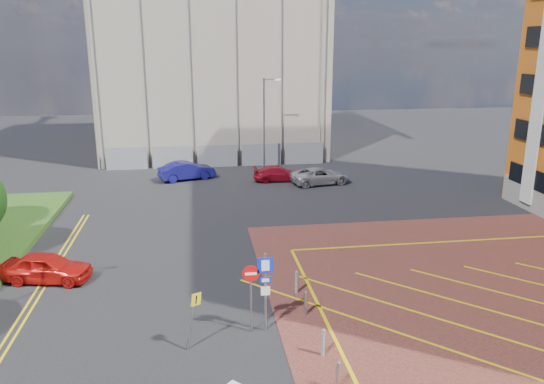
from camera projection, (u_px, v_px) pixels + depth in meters
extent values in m
plane|color=black|center=(256.00, 345.00, 19.55)|extent=(140.00, 140.00, 0.00)
cylinder|color=#9EA0A8|center=(264.00, 125.00, 45.72)|extent=(0.16, 0.16, 8.00)
cylinder|color=#9EA0A8|center=(271.00, 79.00, 44.76)|extent=(1.20, 0.10, 0.10)
cube|color=silver|center=(278.00, 80.00, 44.86)|extent=(0.50, 0.15, 0.12)
cylinder|color=#9EA0A8|center=(265.00, 293.00, 20.15)|extent=(0.10, 0.10, 3.20)
cube|color=#0A21BE|center=(265.00, 265.00, 19.81)|extent=(0.60, 0.04, 0.60)
cube|color=white|center=(265.00, 266.00, 19.78)|extent=(0.30, 0.02, 0.42)
cube|color=#0A21BE|center=(265.00, 280.00, 19.97)|extent=(0.40, 0.04, 0.25)
cube|color=white|center=(265.00, 280.00, 19.95)|extent=(0.28, 0.02, 0.14)
cube|color=white|center=(265.00, 291.00, 20.09)|extent=(0.35, 0.04, 0.35)
cylinder|color=#9EA0A8|center=(251.00, 300.00, 20.14)|extent=(0.08, 0.08, 2.70)
cylinder|color=red|center=(251.00, 274.00, 19.81)|extent=(0.64, 0.04, 0.64)
cube|color=white|center=(251.00, 274.00, 19.79)|extent=(0.44, 0.02, 0.10)
cylinder|color=#9EA0A8|center=(191.00, 322.00, 19.02)|extent=(0.48, 0.08, 2.18)
cube|color=yellow|center=(196.00, 299.00, 18.78)|extent=(0.40, 0.40, 0.52)
cylinder|color=#9EA0A8|center=(338.00, 378.00, 16.89)|extent=(0.14, 0.14, 0.90)
cylinder|color=black|center=(323.00, 344.00, 18.79)|extent=(0.14, 0.14, 0.90)
cylinder|color=#9EA0A8|center=(306.00, 304.00, 21.65)|extent=(0.14, 0.14, 0.90)
cylinder|color=black|center=(297.00, 283.00, 23.56)|extent=(0.14, 0.14, 0.90)
cube|color=#9F9382|center=(210.00, 42.00, 54.73)|extent=(21.20, 19.20, 22.00)
cube|color=gray|center=(229.00, 156.00, 48.02)|extent=(21.60, 0.06, 2.00)
imported|color=red|center=(47.00, 267.00, 24.71)|extent=(4.29, 2.44, 1.37)
imported|color=navy|center=(187.00, 171.00, 43.40)|extent=(4.82, 2.89, 1.50)
imported|color=maroon|center=(279.00, 174.00, 43.03)|extent=(4.12, 1.70, 1.19)
imported|color=#B0B0B7|center=(320.00, 176.00, 42.06)|extent=(5.05, 3.02, 1.31)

